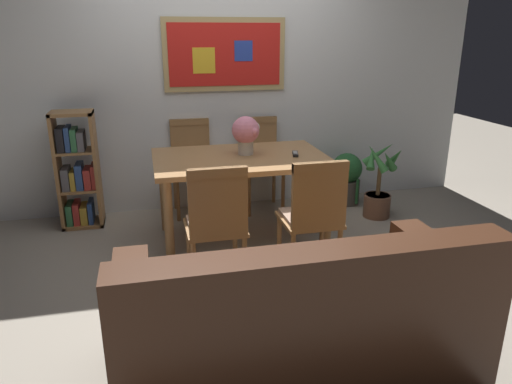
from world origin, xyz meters
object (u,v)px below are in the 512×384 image
potted_ivy (346,178)px  dining_chair_far_left (192,159)px  dining_chair_far_right (260,156)px  dining_chair_near_right (314,211)px  dining_chair_near_left (216,218)px  bookshelf (78,173)px  leather_couch (300,324)px  tv_remote (295,154)px  flower_vase (246,132)px  dining_table (241,168)px  potted_palm (379,188)px

potted_ivy → dining_chair_far_left: bearing=175.0°
dining_chair_far_right → dining_chair_near_right: bearing=-90.3°
dining_chair_near_left → bookshelf: 1.80m
dining_chair_near_left → leather_couch: (0.27, -0.96, -0.22)m
dining_chair_near_right → tv_remote: dining_chair_near_right is taller
dining_chair_near_left → flower_vase: 1.01m
dining_chair_far_left → leather_couch: bearing=-84.1°
dining_table → potted_palm: bearing=10.3°
leather_couch → potted_palm: bearing=53.9°
dining_chair_near_right → leather_couch: size_ratio=0.51×
dining_chair_near_left → bookshelf: (-1.04, 1.47, -0.04)m
dining_chair_near_right → dining_chair_near_left: same height
dining_chair_near_right → flower_vase: bearing=108.5°
dining_chair_far_left → flower_vase: bearing=-63.4°
dining_chair_far_left → dining_table: bearing=-68.7°
dining_chair_far_right → dining_chair_near_left: same height
flower_vase → dining_chair_near_right: bearing=-71.5°
bookshelf → potted_ivy: 2.63m
tv_remote → potted_palm: bearing=18.1°
potted_palm → flower_vase: size_ratio=2.34×
bookshelf → potted_palm: size_ratio=1.43×
dining_chair_far_right → flower_vase: size_ratio=2.88×
dining_chair_near_right → dining_table: bearing=113.6°
dining_chair_near_right → dining_chair_near_left: 0.68m
leather_couch → dining_table: bearing=88.2°
dining_chair_near_left → tv_remote: size_ratio=5.61×
leather_couch → dining_chair_near_left: bearing=105.8°
bookshelf → tv_remote: 1.97m
dining_chair_near_right → flower_vase: size_ratio=2.88×
dining_chair_near_right → bookshelf: bearing=139.1°
dining_chair_far_left → tv_remote: size_ratio=5.61×
leather_couch → dining_chair_near_right: bearing=66.9°
potted_ivy → potted_palm: 0.46m
dining_table → flower_vase: (0.06, 0.07, 0.28)m
dining_table → flower_vase: 0.30m
dining_table → dining_chair_near_right: dining_chair_near_right is taller
dining_table → dining_chair_far_right: size_ratio=1.55×
dining_table → dining_chair_far_right: dining_chair_far_right is taller
dining_chair_far_left → tv_remote: (0.77, -0.88, 0.22)m
dining_chair_near_left → dining_chair_far_left: bearing=89.8°
flower_vase → leather_couch: bearing=-93.6°
dining_chair_far_left → potted_ivy: (1.58, -0.14, -0.26)m
dining_chair_far_right → dining_chair_far_left: 0.68m
dining_chair_near_right → leather_couch: bearing=-113.1°
leather_couch → dining_chair_far_left: bearing=95.9°
dining_chair_near_right → tv_remote: 0.78m
leather_couch → potted_palm: leather_couch is taller
dining_chair_far_left → leather_couch: size_ratio=0.51×
flower_vase → dining_chair_far_right: bearing=67.5°
dining_chair_near_left → potted_palm: size_ratio=1.23×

